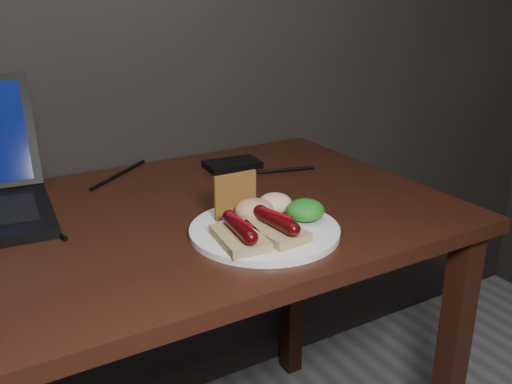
{
  "coord_description": "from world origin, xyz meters",
  "views": [
    {
      "loc": [
        -0.23,
        0.42,
        1.17
      ],
      "look_at": [
        0.26,
        1.24,
        0.82
      ],
      "focal_mm": 40.0,
      "sensor_mm": 36.0,
      "label": 1
    }
  ],
  "objects": [
    {
      "name": "desk",
      "position": [
        0.0,
        1.38,
        0.66
      ],
      "size": [
        1.4,
        0.7,
        0.75
      ],
      "color": "#34160D",
      "rests_on": "ground"
    },
    {
      "name": "hard_drive",
      "position": [
        0.39,
        1.58,
        0.76
      ],
      "size": [
        0.14,
        0.09,
        0.02
      ],
      "primitive_type": "cube",
      "rotation": [
        0.0,
        0.0,
        -0.09
      ],
      "color": "black",
      "rests_on": "desk"
    },
    {
      "name": "desk_cables",
      "position": [
        -0.01,
        1.54,
        0.75
      ],
      "size": [
        1.05,
        0.37,
        0.01
      ],
      "color": "black",
      "rests_on": "desk"
    },
    {
      "name": "plate",
      "position": [
        0.26,
        1.21,
        0.76
      ],
      "size": [
        0.34,
        0.34,
        0.01
      ],
      "primitive_type": "cylinder",
      "rotation": [
        0.0,
        0.0,
        -0.29
      ],
      "color": "white",
      "rests_on": "desk"
    },
    {
      "name": "bread_sausage_left",
      "position": [
        0.19,
        1.18,
        0.78
      ],
      "size": [
        0.08,
        0.12,
        0.04
      ],
      "color": "tan",
      "rests_on": "plate"
    },
    {
      "name": "bread_sausage_center",
      "position": [
        0.26,
        1.17,
        0.78
      ],
      "size": [
        0.08,
        0.12,
        0.04
      ],
      "color": "tan",
      "rests_on": "plate"
    },
    {
      "name": "crispbread",
      "position": [
        0.24,
        1.28,
        0.8
      ],
      "size": [
        0.08,
        0.01,
        0.08
      ],
      "primitive_type": "cube",
      "color": "#926028",
      "rests_on": "plate"
    },
    {
      "name": "salad_greens",
      "position": [
        0.34,
        1.2,
        0.78
      ],
      "size": [
        0.07,
        0.07,
        0.04
      ],
      "primitive_type": "ellipsoid",
      "color": "#125E14",
      "rests_on": "plate"
    },
    {
      "name": "salsa_mound",
      "position": [
        0.26,
        1.25,
        0.78
      ],
      "size": [
        0.07,
        0.07,
        0.04
      ],
      "primitive_type": "ellipsoid",
      "color": "#A41018",
      "rests_on": "plate"
    },
    {
      "name": "coleslaw_mound",
      "position": [
        0.32,
        1.27,
        0.78
      ],
      "size": [
        0.06,
        0.06,
        0.04
      ],
      "primitive_type": "ellipsoid",
      "color": "white",
      "rests_on": "plate"
    }
  ]
}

